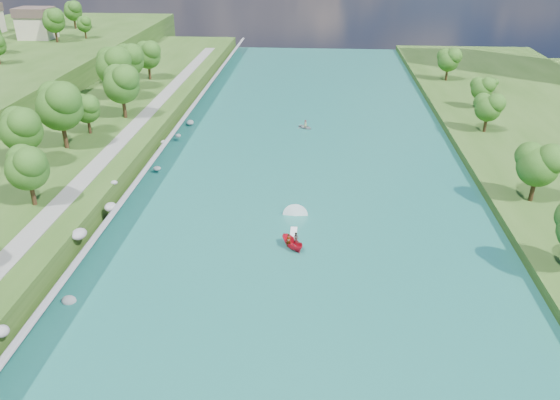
{
  "coord_description": "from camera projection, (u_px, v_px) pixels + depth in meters",
  "views": [
    {
      "loc": [
        1.99,
        -51.54,
        36.75
      ],
      "look_at": [
        -3.06,
        17.23,
        2.5
      ],
      "focal_mm": 35.0,
      "sensor_mm": 36.0,
      "label": 1
    }
  ],
  "objects": [
    {
      "name": "trees_east",
      "position": [
        539.0,
        150.0,
        84.14
      ],
      "size": [
        17.69,
        139.33,
        10.41
      ],
      "color": "#264F15",
      "rests_on": "berm_east"
    },
    {
      "name": "raft",
      "position": [
        305.0,
        126.0,
        111.95
      ],
      "size": [
        3.84,
        3.69,
        1.71
      ],
      "rotation": [
        0.0,
        0.0,
        0.91
      ],
      "color": "#96999E",
      "rests_on": "river_water"
    },
    {
      "name": "ground",
      "position": [
        296.0,
        287.0,
        62.51
      ],
      "size": [
        260.0,
        260.0,
        0.0
      ],
      "primitive_type": "plane",
      "color": "#2D5119",
      "rests_on": "ground"
    },
    {
      "name": "trees_ridge",
      "position": [
        43.0,
        25.0,
        146.67
      ],
      "size": [
        19.04,
        55.51,
        10.54
      ],
      "color": "#264F15",
      "rests_on": "ridge_west"
    },
    {
      "name": "riprap_bank",
      "position": [
        128.0,
        193.0,
        80.74
      ],
      "size": [
        4.21,
        236.0,
        4.21
      ],
      "color": "slate",
      "rests_on": "ground"
    },
    {
      "name": "river_water",
      "position": [
        302.0,
        207.0,
        80.35
      ],
      "size": [
        55.0,
        240.0,
        0.1
      ],
      "primitive_type": "cube",
      "color": "#196151",
      "rests_on": "ground"
    },
    {
      "name": "motorboat",
      "position": [
        293.0,
        237.0,
        71.25
      ],
      "size": [
        3.6,
        18.76,
        2.2
      ],
      "rotation": [
        0.0,
        0.0,
        3.81
      ],
      "color": "red",
      "rests_on": "river_water"
    },
    {
      "name": "ridge_west",
      "position": [
        14.0,
        60.0,
        150.77
      ],
      "size": [
        60.0,
        120.0,
        9.0
      ],
      "primitive_type": "cube",
      "color": "#2D5119",
      "rests_on": "ground"
    },
    {
      "name": "riverside_path",
      "position": [
        84.0,
        179.0,
        80.93
      ],
      "size": [
        3.0,
        200.0,
        0.1
      ],
      "primitive_type": "cube",
      "color": "gray",
      "rests_on": "berm_west"
    }
  ]
}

